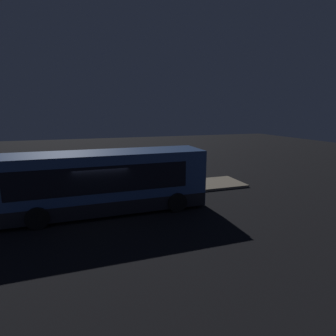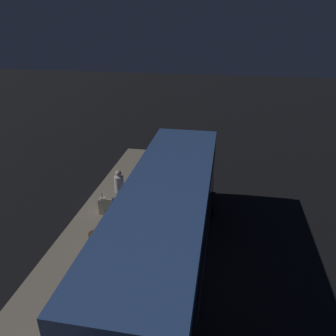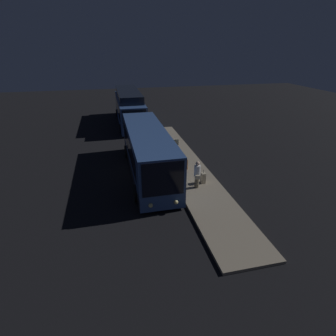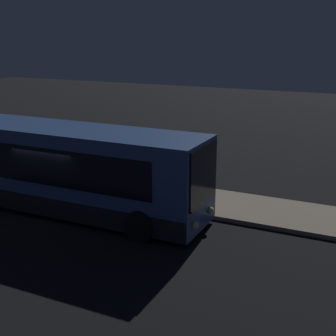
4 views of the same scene
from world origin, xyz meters
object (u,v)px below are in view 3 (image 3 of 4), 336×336
at_px(passenger_boarding, 182,167).
at_px(sign_post, 172,150).
at_px(bus_second, 129,109).
at_px(passenger_waiting, 197,174).
at_px(trash_bin, 185,165).
at_px(suitcase, 203,178).
at_px(bus_lead, 148,152).

xyz_separation_m(passenger_boarding, sign_post, (-1.78, -0.18, 0.52)).
xyz_separation_m(bus_second, passenger_waiting, (16.49, 2.54, -0.51)).
height_order(bus_second, trash_bin, bus_second).
height_order(suitcase, trash_bin, suitcase).
height_order(suitcase, sign_post, sign_post).
bearing_deg(bus_lead, trash_bin, 83.32).
bearing_deg(bus_second, bus_lead, -0.00).
bearing_deg(passenger_waiting, trash_bin, -79.39).
bearing_deg(passenger_boarding, trash_bin, -91.66).
bearing_deg(passenger_boarding, passenger_waiting, 140.11).
bearing_deg(bus_second, passenger_boarding, 7.08).
bearing_deg(bus_second, suitcase, 11.09).
bearing_deg(passenger_waiting, sign_post, -63.19).
bearing_deg(passenger_boarding, bus_second, -61.46).
bearing_deg(bus_lead, sign_post, 86.87).
xyz_separation_m(bus_second, suitcase, (15.98, 3.13, -1.12)).
relative_size(passenger_boarding, passenger_waiting, 0.99).
bearing_deg(trash_bin, passenger_waiting, -0.64).
relative_size(passenger_waiting, suitcase, 1.90).
xyz_separation_m(bus_lead, trash_bin, (0.30, 2.57, -1.07)).
bearing_deg(bus_lead, passenger_waiting, 39.83).
relative_size(passenger_boarding, suitcase, 1.87).
bearing_deg(sign_post, bus_lead, -93.13).
distance_m(suitcase, sign_post, 3.04).
relative_size(bus_second, sign_post, 4.85).
distance_m(bus_lead, passenger_waiting, 3.99).
distance_m(bus_lead, suitcase, 4.17).
xyz_separation_m(bus_lead, passenger_waiting, (3.05, 2.54, -0.45)).
distance_m(bus_lead, trash_bin, 2.80).
bearing_deg(passenger_waiting, bus_second, -69.99).
xyz_separation_m(bus_lead, suitcase, (2.54, 3.13, -1.05)).
xyz_separation_m(passenger_waiting, sign_post, (-2.95, -0.82, 0.51)).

